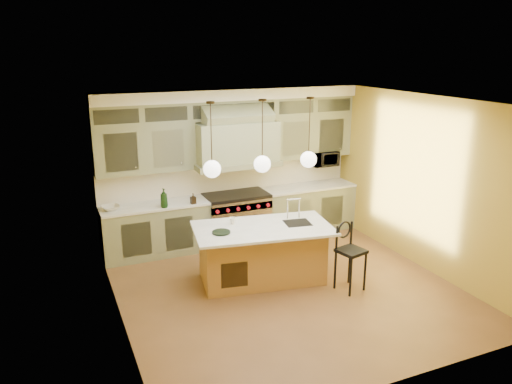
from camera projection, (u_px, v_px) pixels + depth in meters
name	position (u px, v px, depth m)	size (l,w,h in m)	color
floor	(286.00, 289.00, 7.78)	(5.00, 5.00, 0.00)	brown
ceiling	(290.00, 101.00, 6.97)	(5.00, 5.00, 0.00)	white
wall_back	(229.00, 165.00, 9.58)	(5.00, 5.00, 0.00)	#B19430
wall_front	(397.00, 266.00, 5.17)	(5.00, 5.00, 0.00)	#B19430
wall_left	(115.00, 223.00, 6.42)	(5.00, 5.00, 0.00)	#B19430
wall_right	(422.00, 182.00, 8.33)	(5.00, 5.00, 0.00)	#B19430
back_cabinetry	(234.00, 169.00, 9.35)	(5.00, 0.77, 2.90)	gray
range	(236.00, 218.00, 9.53)	(1.20, 0.74, 0.96)	silver
kitchen_island	(262.00, 252.00, 7.96)	(2.31, 1.49, 1.35)	#A8723B
counter_stool	(350.00, 252.00, 7.62)	(0.45, 0.45, 1.08)	black
microwave	(324.00, 158.00, 10.10)	(0.54, 0.37, 0.30)	black
oil_bottle_a	(164.00, 198.00, 8.62)	(0.13, 0.13, 0.34)	black
oil_bottle_b	(193.00, 199.00, 8.84)	(0.09, 0.09, 0.19)	black
fruit_bowl	(111.00, 208.00, 8.53)	(0.31, 0.31, 0.08)	beige
cup	(233.00, 221.00, 7.92)	(0.11, 0.11, 0.10)	white
pendant_left	(212.00, 167.00, 7.24)	(0.26, 0.26, 1.11)	#2D2319
pendant_center	(262.00, 162.00, 7.55)	(0.26, 0.26, 1.11)	#2D2319
pendant_right	(309.00, 158.00, 7.85)	(0.26, 0.26, 1.11)	#2D2319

